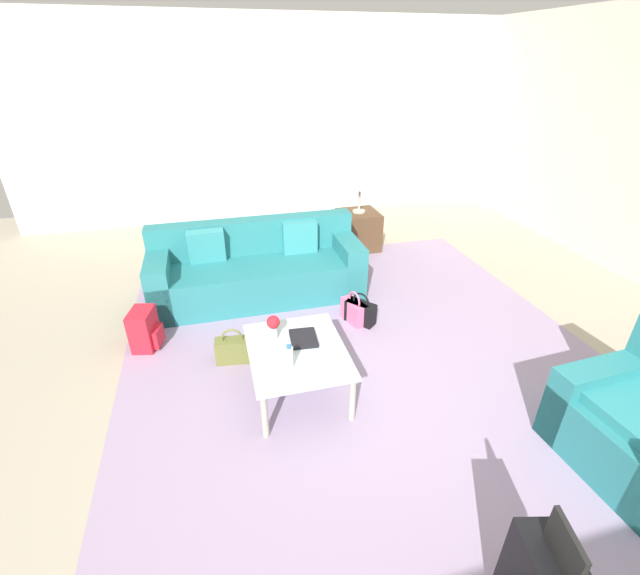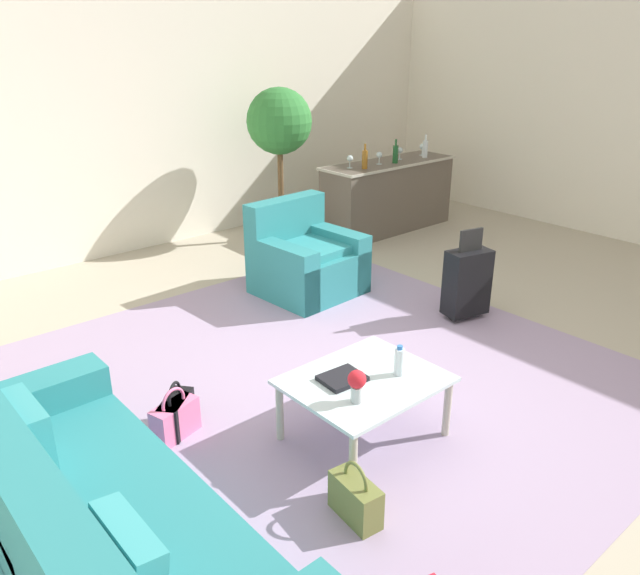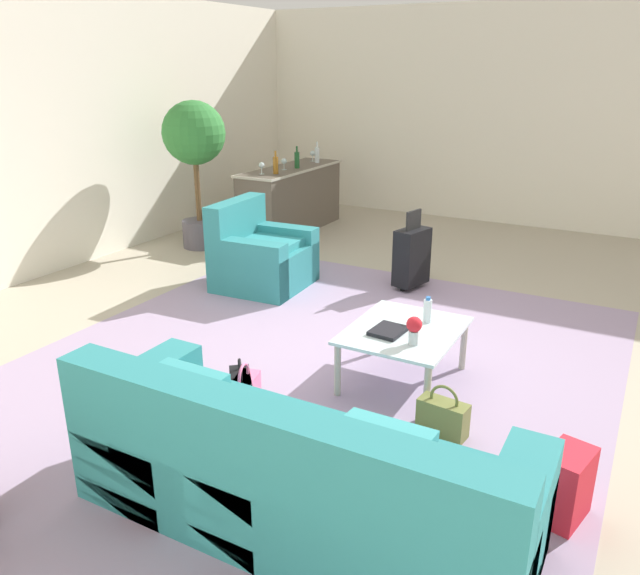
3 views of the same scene
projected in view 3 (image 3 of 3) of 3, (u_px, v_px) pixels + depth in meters
The scene contains 24 objects.
ground_plane at pixel (364, 348), 5.28m from camera, with size 12.00×12.00×0.00m, color #A89E89.
wall_back at pixel (20, 136), 6.59m from camera, with size 10.24×0.12×3.10m, color silver.
wall_right at pixel (515, 117), 8.94m from camera, with size 0.12×8.00×3.10m, color silver.
area_rug at pixel (309, 371), 4.88m from camera, with size 5.20×4.40×0.01m, color #9984A3.
couch at pixel (290, 483), 3.10m from camera, with size 0.85×2.37×0.85m.
armchair at pixel (259, 258), 6.68m from camera, with size 0.96×0.92×0.91m.
coffee_table at pixel (404, 336), 4.60m from camera, with size 0.94×0.77×0.43m.
water_bottle at pixel (427, 311), 4.67m from camera, with size 0.06×0.06×0.20m.
coffee_table_book at pixel (388, 331), 4.51m from camera, with size 0.27×0.22×0.03m, color black.
flower_vase at pixel (414, 328), 4.29m from camera, with size 0.11×0.11×0.21m.
bar_console at pixel (291, 198), 8.86m from camera, with size 1.93×0.63×0.91m.
wine_glass_leftmost at pixel (262, 166), 8.15m from camera, with size 0.08×0.08×0.15m.
wine_glass_left_of_centre at pixel (284, 162), 8.48m from camera, with size 0.08×0.08×0.15m.
wine_glass_right_of_centre at pixel (297, 157), 8.87m from camera, with size 0.08×0.08×0.15m.
wine_glass_rightmost at pixel (313, 154), 9.23m from camera, with size 0.08×0.08×0.15m.
wine_bottle_amber at pixel (276, 165), 8.16m from camera, with size 0.07×0.07×0.30m.
wine_bottle_green at pixel (297, 160), 8.61m from camera, with size 0.07×0.07×0.30m.
wine_bottle_clear at pixel (317, 155), 9.08m from camera, with size 0.07×0.07×0.30m.
suitcase_black at pixel (412, 256), 6.57m from camera, with size 0.44×0.31×0.85m.
handbag_black at pixel (241, 389), 4.35m from camera, with size 0.34×0.31×0.36m.
handbag_olive at pixel (443, 417), 4.01m from camera, with size 0.18×0.33×0.36m.
handbag_pink at pixel (244, 394), 4.29m from camera, with size 0.35×0.22×0.36m.
backpack_red at pixel (564, 486), 3.26m from camera, with size 0.34×0.30×0.40m.
potted_ficus at pixel (195, 147), 7.78m from camera, with size 0.79×0.79×1.86m.
Camera 3 is at (-4.39, -1.97, 2.27)m, focal length 35.00 mm.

